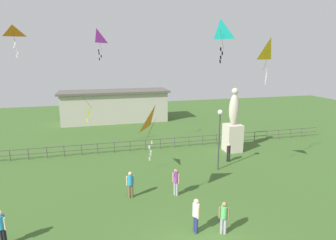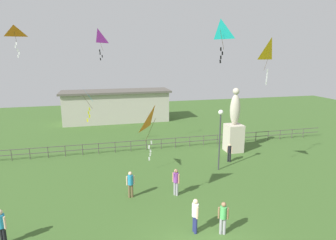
% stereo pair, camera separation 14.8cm
% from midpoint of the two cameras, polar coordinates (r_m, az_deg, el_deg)
% --- Properties ---
extents(statue_monument, '(1.40, 1.40, 5.60)m').
position_cam_midpoint_polar(statue_monument, '(25.07, 12.94, -1.81)').
color(statue_monument, beige).
rests_on(statue_monument, ground_plane).
extents(lamppost, '(0.36, 0.36, 4.53)m').
position_cam_midpoint_polar(lamppost, '(20.40, 10.27, -1.36)').
color(lamppost, '#38383D').
rests_on(lamppost, ground_plane).
extents(person_0, '(0.37, 0.41, 1.68)m').
position_cam_midpoint_polar(person_0, '(17.16, 1.39, -12.18)').
color(person_0, '#99999E').
rests_on(person_0, ground_plane).
extents(person_1, '(0.47, 0.31, 1.66)m').
position_cam_midpoint_polar(person_1, '(14.08, 11.01, -18.59)').
color(person_1, '#99999E').
rests_on(person_1, ground_plane).
extents(person_2, '(0.38, 0.31, 1.50)m').
position_cam_midpoint_polar(person_2, '(22.81, 12.09, -6.24)').
color(person_2, black).
rests_on(person_2, ground_plane).
extents(person_3, '(0.32, 0.53, 1.75)m').
position_cam_midpoint_polar(person_3, '(13.97, 5.40, -18.42)').
color(person_3, navy).
rests_on(person_3, ground_plane).
extents(person_4, '(0.50, 0.30, 1.64)m').
position_cam_midpoint_polar(person_4, '(17.07, -7.91, -12.56)').
color(person_4, brown).
rests_on(person_4, ground_plane).
extents(person_5, '(0.46, 0.32, 1.72)m').
position_cam_midpoint_polar(person_5, '(15.03, -31.04, -18.01)').
color(person_5, black).
rests_on(person_5, ground_plane).
extents(kite_0, '(1.09, 1.19, 2.45)m').
position_cam_midpoint_polar(kite_0, '(23.75, -14.48, 16.10)').
color(kite_0, '#B22DB2').
extents(kite_1, '(1.15, 0.82, 2.16)m').
position_cam_midpoint_polar(kite_1, '(22.83, -29.23, 15.29)').
color(kite_1, orange).
extents(kite_2, '(0.89, 1.25, 2.11)m').
position_cam_midpoint_polar(kite_2, '(17.21, -17.37, 4.80)').
color(kite_2, '#198CD1').
extents(kite_3, '(0.86, 1.07, 2.31)m').
position_cam_midpoint_polar(kite_3, '(15.97, 10.32, 17.47)').
color(kite_3, '#19B2B2').
extents(kite_4, '(1.07, 0.82, 3.09)m').
position_cam_midpoint_polar(kite_4, '(19.88, 19.89, 13.22)').
color(kite_4, yellow).
extents(kite_5, '(1.16, 1.34, 3.01)m').
position_cam_midpoint_polar(kite_5, '(14.54, -2.86, 0.04)').
color(kite_5, orange).
extents(waterfront_railing, '(36.01, 0.06, 0.95)m').
position_cam_midpoint_polar(waterfront_railing, '(25.10, -5.06, -4.78)').
color(waterfront_railing, '#4C4742').
rests_on(waterfront_railing, ground_plane).
extents(pavilion_building, '(13.52, 4.15, 3.97)m').
position_cam_midpoint_polar(pavilion_building, '(36.21, -10.87, 2.84)').
color(pavilion_building, '#B7B2A3').
rests_on(pavilion_building, ground_plane).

